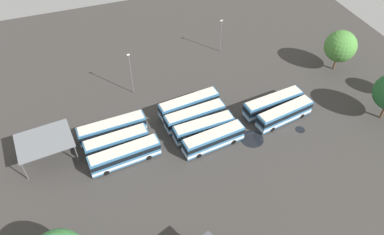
{
  "coord_description": "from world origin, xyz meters",
  "views": [
    {
      "loc": [
        -17.85,
        -45.44,
        50.53
      ],
      "look_at": [
        -0.83,
        1.72,
        1.48
      ],
      "focal_mm": 34.82,
      "sensor_mm": 36.0,
      "label": 1
    }
  ],
  "objects_px": {
    "bus_row1_slot0": "(214,139)",
    "bus_row2_slot0": "(285,114)",
    "bus_row0_slot2": "(117,142)",
    "bus_row0_slot3": "(112,129)",
    "bus_row1_slot1": "(204,128)",
    "lamp_post_near_entrance": "(221,35)",
    "bus_row1_slot3": "(189,104)",
    "bus_row1_slot2": "(195,116)",
    "bus_row0_slot1": "(125,155)",
    "lamp_post_far_corner": "(131,73)",
    "maintenance_shelter": "(44,141)",
    "tree_west_edge": "(340,46)",
    "bus_row2_slot1": "(273,103)"
  },
  "relations": [
    {
      "from": "bus_row1_slot2",
      "to": "lamp_post_near_entrance",
      "type": "height_order",
      "value": "lamp_post_near_entrance"
    },
    {
      "from": "bus_row1_slot2",
      "to": "bus_row1_slot3",
      "type": "bearing_deg",
      "value": 89.1
    },
    {
      "from": "bus_row0_slot1",
      "to": "bus_row1_slot0",
      "type": "bearing_deg",
      "value": -6.39
    },
    {
      "from": "bus_row0_slot2",
      "to": "lamp_post_far_corner",
      "type": "height_order",
      "value": "lamp_post_far_corner"
    },
    {
      "from": "bus_row1_slot0",
      "to": "bus_row1_slot3",
      "type": "bearing_deg",
      "value": 95.79
    },
    {
      "from": "bus_row1_slot1",
      "to": "bus_row1_slot2",
      "type": "relative_size",
      "value": 0.96
    },
    {
      "from": "bus_row0_slot3",
      "to": "bus_row0_slot1",
      "type": "bearing_deg",
      "value": -83.43
    },
    {
      "from": "lamp_post_near_entrance",
      "to": "tree_west_edge",
      "type": "height_order",
      "value": "tree_west_edge"
    },
    {
      "from": "lamp_post_far_corner",
      "to": "maintenance_shelter",
      "type": "bearing_deg",
      "value": -146.14
    },
    {
      "from": "bus_row1_slot1",
      "to": "bus_row2_slot0",
      "type": "relative_size",
      "value": 0.96
    },
    {
      "from": "bus_row0_slot1",
      "to": "lamp_post_far_corner",
      "type": "height_order",
      "value": "lamp_post_far_corner"
    },
    {
      "from": "bus_row1_slot1",
      "to": "maintenance_shelter",
      "type": "distance_m",
      "value": 27.56
    },
    {
      "from": "bus_row0_slot2",
      "to": "bus_row1_slot0",
      "type": "bearing_deg",
      "value": -17.45
    },
    {
      "from": "bus_row1_slot2",
      "to": "lamp_post_far_corner",
      "type": "xyz_separation_m",
      "value": [
        -8.94,
        12.72,
        3.42
      ]
    },
    {
      "from": "lamp_post_far_corner",
      "to": "tree_west_edge",
      "type": "height_order",
      "value": "lamp_post_far_corner"
    },
    {
      "from": "bus_row1_slot0",
      "to": "bus_row0_slot2",
      "type": "bearing_deg",
      "value": 162.55
    },
    {
      "from": "bus_row1_slot0",
      "to": "lamp_post_far_corner",
      "type": "height_order",
      "value": "lamp_post_far_corner"
    },
    {
      "from": "bus_row0_slot1",
      "to": "bus_row2_slot0",
      "type": "relative_size",
      "value": 1.04
    },
    {
      "from": "bus_row1_slot0",
      "to": "bus_row2_slot1",
      "type": "bearing_deg",
      "value": 18.58
    },
    {
      "from": "lamp_post_near_entrance",
      "to": "bus_row1_slot1",
      "type": "bearing_deg",
      "value": -119.17
    },
    {
      "from": "bus_row0_slot1",
      "to": "tree_west_edge",
      "type": "bearing_deg",
      "value": 11.9
    },
    {
      "from": "bus_row0_slot1",
      "to": "bus_row1_slot2",
      "type": "relative_size",
      "value": 1.05
    },
    {
      "from": "bus_row1_slot1",
      "to": "lamp_post_near_entrance",
      "type": "height_order",
      "value": "lamp_post_near_entrance"
    },
    {
      "from": "bus_row1_slot1",
      "to": "bus_row1_slot3",
      "type": "bearing_deg",
      "value": 93.2
    },
    {
      "from": "bus_row0_slot3",
      "to": "bus_row1_slot3",
      "type": "distance_m",
      "value": 15.4
    },
    {
      "from": "bus_row0_slot1",
      "to": "tree_west_edge",
      "type": "distance_m",
      "value": 50.84
    },
    {
      "from": "bus_row1_slot0",
      "to": "bus_row0_slot3",
      "type": "bearing_deg",
      "value": 151.93
    },
    {
      "from": "bus_row1_slot0",
      "to": "bus_row2_slot1",
      "type": "height_order",
      "value": "same"
    },
    {
      "from": "bus_row1_slot2",
      "to": "lamp_post_near_entrance",
      "type": "xyz_separation_m",
      "value": [
        13.85,
        20.6,
        2.73
      ]
    },
    {
      "from": "bus_row0_slot2",
      "to": "bus_row1_slot1",
      "type": "distance_m",
      "value": 15.74
    },
    {
      "from": "lamp_post_near_entrance",
      "to": "tree_west_edge",
      "type": "relative_size",
      "value": 0.88
    },
    {
      "from": "bus_row1_slot1",
      "to": "lamp_post_near_entrance",
      "type": "bearing_deg",
      "value": 60.83
    },
    {
      "from": "bus_row0_slot2",
      "to": "bus_row1_slot0",
      "type": "relative_size",
      "value": 0.98
    },
    {
      "from": "bus_row2_slot0",
      "to": "tree_west_edge",
      "type": "bearing_deg",
      "value": 29.58
    },
    {
      "from": "tree_west_edge",
      "to": "bus_row2_slot1",
      "type": "bearing_deg",
      "value": -159.48
    },
    {
      "from": "bus_row0_slot1",
      "to": "bus_row1_slot1",
      "type": "distance_m",
      "value": 14.99
    },
    {
      "from": "bus_row1_slot0",
      "to": "lamp_post_near_entrance",
      "type": "xyz_separation_m",
      "value": [
        12.77,
        27.22,
        2.73
      ]
    },
    {
      "from": "bus_row0_slot3",
      "to": "bus_row1_slot2",
      "type": "relative_size",
      "value": 1.05
    },
    {
      "from": "bus_row1_slot2",
      "to": "bus_row2_slot1",
      "type": "xyz_separation_m",
      "value": [
        15.55,
        -1.75,
        0.0
      ]
    },
    {
      "from": "bus_row0_slot2",
      "to": "bus_row2_slot0",
      "type": "bearing_deg",
      "value": -6.64
    },
    {
      "from": "maintenance_shelter",
      "to": "bus_row1_slot2",
      "type": "bearing_deg",
      "value": -1.72
    },
    {
      "from": "bus_row2_slot1",
      "to": "tree_west_edge",
      "type": "relative_size",
      "value": 1.34
    },
    {
      "from": "bus_row1_slot3",
      "to": "bus_row1_slot2",
      "type": "bearing_deg",
      "value": -90.9
    },
    {
      "from": "bus_row0_slot1",
      "to": "lamp_post_far_corner",
      "type": "bearing_deg",
      "value": 72.54
    },
    {
      "from": "bus_row2_slot0",
      "to": "lamp_post_near_entrance",
      "type": "bearing_deg",
      "value": 95.25
    },
    {
      "from": "bus_row0_slot2",
      "to": "bus_row1_slot3",
      "type": "xyz_separation_m",
      "value": [
        15.24,
        4.99,
        0.0
      ]
    },
    {
      "from": "lamp_post_near_entrance",
      "to": "bus_row2_slot0",
      "type": "bearing_deg",
      "value": -84.75
    },
    {
      "from": "bus_row0_slot3",
      "to": "bus_row1_slot1",
      "type": "height_order",
      "value": "same"
    },
    {
      "from": "bus_row1_slot0",
      "to": "bus_row2_slot0",
      "type": "xyz_separation_m",
      "value": [
        15.14,
        1.46,
        0.0
      ]
    },
    {
      "from": "bus_row0_slot3",
      "to": "maintenance_shelter",
      "type": "xyz_separation_m",
      "value": [
        -11.43,
        -1.31,
        2.28
      ]
    }
  ]
}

